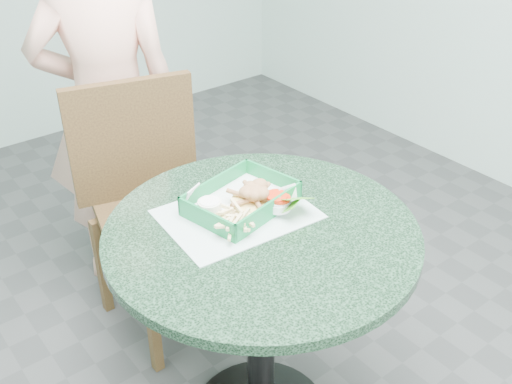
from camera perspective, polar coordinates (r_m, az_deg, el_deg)
cafe_table at (r=1.71m, az=0.51°, el=-8.66°), size 0.85×0.85×0.75m
dining_chair at (r=2.23m, az=-9.80°, el=-0.02°), size 0.46×0.46×0.93m
diner_person at (r=2.37m, az=-13.79°, el=7.95°), size 0.66×0.57×1.54m
placemat at (r=1.66m, az=-1.80°, el=-2.69°), size 0.42×0.33×0.00m
food_basket at (r=1.68m, az=-1.39°, el=-1.56°), size 0.29×0.21×0.06m
crab_sandwich at (r=1.64m, az=-0.24°, el=-1.02°), size 0.13×0.13×0.08m
fries_pile at (r=1.60m, az=-3.22°, el=-2.80°), size 0.11×0.12×0.04m
sauce_ramekin at (r=1.62m, az=-4.83°, el=-1.56°), size 0.06×0.06×0.04m
garnish_cup at (r=1.63m, az=2.26°, el=-1.88°), size 0.10×0.10×0.04m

